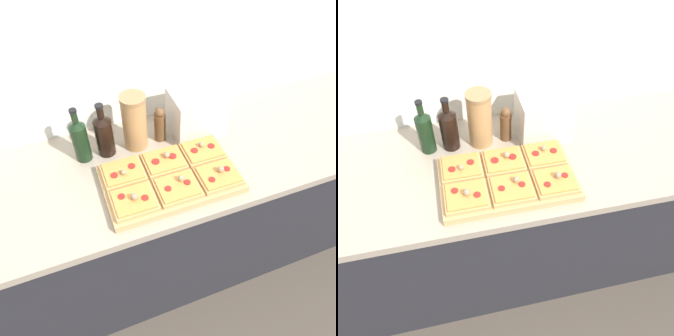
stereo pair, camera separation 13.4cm
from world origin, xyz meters
TOP-DOWN VIEW (x-y plane):
  - ground_plane at (0.00, 0.00)m, footprint 12.00×12.00m
  - wall_back at (0.00, 0.67)m, footprint 6.00×0.06m
  - kitchen_counter at (0.00, 0.32)m, footprint 2.63×0.67m
  - cutting_board at (-0.01, 0.20)m, footprint 0.55×0.33m
  - pizza_slice_back_left at (-0.19, 0.27)m, footprint 0.17×0.14m
  - pizza_slice_back_center at (-0.01, 0.27)m, footprint 0.17×0.14m
  - pizza_slice_back_right at (0.16, 0.27)m, footprint 0.17×0.14m
  - pizza_slice_front_left at (-0.19, 0.12)m, footprint 0.17×0.14m
  - pizza_slice_front_center at (-0.01, 0.12)m, footprint 0.17×0.14m
  - pizza_slice_front_right at (0.16, 0.12)m, footprint 0.17×0.14m
  - olive_oil_bottle at (-0.32, 0.46)m, footprint 0.07×0.07m
  - wine_bottle at (-0.22, 0.46)m, footprint 0.08×0.08m
  - grain_jar_tall at (-0.08, 0.46)m, footprint 0.11×0.11m
  - pepper_mill at (0.04, 0.46)m, footprint 0.05×0.05m
  - toaster_oven at (0.21, 0.46)m, footprint 0.26×0.19m

SIDE VIEW (x-z plane):
  - ground_plane at x=0.00m, z-range 0.00..0.00m
  - kitchen_counter at x=0.00m, z-range 0.00..0.93m
  - cutting_board at x=-0.01m, z-range 0.93..0.96m
  - pizza_slice_back_left at x=-0.19m, z-range 0.95..1.00m
  - pizza_slice_back_right at x=0.16m, z-range 0.95..1.00m
  - pizza_slice_front_center at x=-0.01m, z-range 0.95..1.00m
  - pizza_slice_front_right at x=0.16m, z-range 0.95..1.00m
  - pizza_slice_back_center at x=-0.01m, z-range 0.95..1.00m
  - pizza_slice_front_left at x=-0.19m, z-range 0.95..1.00m
  - pepper_mill at x=0.04m, z-range 0.92..1.10m
  - toaster_oven at x=0.21m, z-range 0.93..1.14m
  - wine_bottle at x=-0.22m, z-range 0.90..1.16m
  - olive_oil_bottle at x=-0.32m, z-range 0.90..1.17m
  - grain_jar_tall at x=-0.08m, z-range 0.93..1.19m
  - wall_back at x=0.00m, z-range 0.00..2.50m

